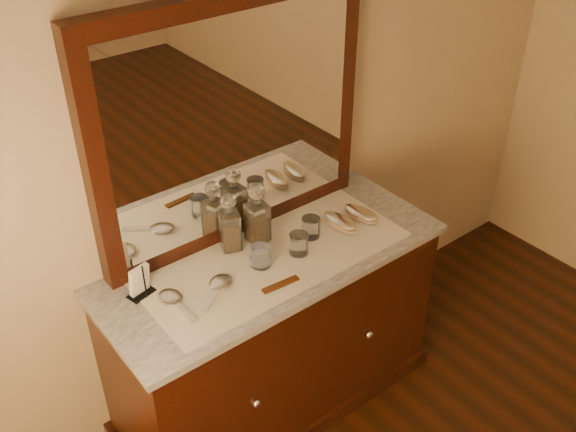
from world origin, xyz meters
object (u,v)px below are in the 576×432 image
object	(u,v)px
mirror_frame	(233,122)
brush_far	(361,214)
pin_dish	(260,258)
brush_near	(341,222)
comb	(281,285)
decanter_left	(230,227)
hand_mirror_outer	(173,300)
decanter_right	(257,219)
dresser_cabinet	(274,335)
napkin_rack	(140,282)
hand_mirror_inner	(219,286)

from	to	relation	value
mirror_frame	brush_far	size ratio (longest dim) A/B	6.62
pin_dish	brush_near	xyz separation A→B (m)	(0.40, -0.03, 0.02)
mirror_frame	brush_far	distance (m)	0.71
comb	decanter_left	distance (m)	0.33
pin_dish	hand_mirror_outer	distance (m)	0.40
decanter_left	decanter_right	xyz separation A→B (m)	(0.12, -0.03, 0.00)
dresser_cabinet	mirror_frame	world-z (taller)	mirror_frame
comb	brush_near	bearing A→B (deg)	23.31
decanter_left	brush_far	world-z (taller)	decanter_left
mirror_frame	comb	size ratio (longest dim) A/B	7.73
napkin_rack	mirror_frame	bearing A→B (deg)	13.71
mirror_frame	decanter_left	size ratio (longest dim) A/B	4.64
dresser_cabinet	decanter_right	xyz separation A→B (m)	(0.02, 0.12, 0.55)
dresser_cabinet	hand_mirror_outer	world-z (taller)	hand_mirror_outer
comb	napkin_rack	xyz separation A→B (m)	(-0.44, 0.28, 0.05)
dresser_cabinet	brush_near	distance (m)	0.58
hand_mirror_inner	pin_dish	bearing A→B (deg)	10.25
napkin_rack	brush_near	world-z (taller)	napkin_rack
napkin_rack	brush_far	xyz separation A→B (m)	(0.98, -0.15, -0.03)
decanter_right	hand_mirror_inner	distance (m)	0.34
mirror_frame	comb	bearing A→B (deg)	-101.99
decanter_left	hand_mirror_inner	xyz separation A→B (m)	(-0.18, -0.18, -0.09)
mirror_frame	napkin_rack	xyz separation A→B (m)	(-0.52, -0.13, -0.44)
mirror_frame	hand_mirror_outer	distance (m)	0.71
napkin_rack	hand_mirror_inner	bearing A→B (deg)	-31.09
hand_mirror_inner	brush_far	bearing A→B (deg)	0.25
mirror_frame	decanter_left	distance (m)	0.42
mirror_frame	brush_far	bearing A→B (deg)	-30.78
comb	hand_mirror_outer	world-z (taller)	hand_mirror_outer
decanter_left	hand_mirror_outer	bearing A→B (deg)	-157.92
pin_dish	decanter_left	distance (m)	0.17
dresser_cabinet	decanter_left	bearing A→B (deg)	124.55
hand_mirror_inner	hand_mirror_outer	bearing A→B (deg)	168.37
dresser_cabinet	decanter_right	world-z (taller)	decanter_right
brush_far	decanter_right	bearing A→B (deg)	161.21
mirror_frame	napkin_rack	world-z (taller)	mirror_frame
pin_dish	hand_mirror_outer	world-z (taller)	hand_mirror_outer
brush_near	hand_mirror_inner	bearing A→B (deg)	-179.00
decanter_right	brush_near	xyz separation A→B (m)	(0.33, -0.14, -0.08)
decanter_right	hand_mirror_outer	xyz separation A→B (m)	(-0.47, -0.12, -0.09)
mirror_frame	napkin_rack	size ratio (longest dim) A/B	7.96
pin_dish	hand_mirror_outer	xyz separation A→B (m)	(-0.40, -0.00, 0.00)
dresser_cabinet	decanter_left	distance (m)	0.57
decanter_left	decanter_right	bearing A→B (deg)	-12.29
decanter_right	brush_near	size ratio (longest dim) A/B	1.51
brush_far	hand_mirror_outer	distance (m)	0.92
hand_mirror_outer	dresser_cabinet	bearing A→B (deg)	-0.56
decanter_right	brush_far	distance (m)	0.48
pin_dish	comb	size ratio (longest dim) A/B	0.57
brush_near	brush_far	distance (m)	0.11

